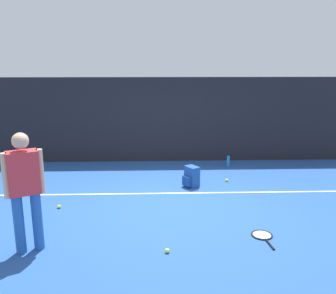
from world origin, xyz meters
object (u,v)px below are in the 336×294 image
tennis_racket (263,236)px  backpack (191,177)px  water_bottle (228,161)px  tennis_ball_by_fence (167,251)px  tennis_ball_near_player (227,180)px  tennis_ball_mid_court (59,207)px  tennis_player (25,186)px

tennis_racket → backpack: size_ratio=1.43×
tennis_racket → water_bottle: (0.21, 3.77, 0.12)m
tennis_racket → tennis_ball_by_fence: bearing=100.4°
tennis_ball_near_player → water_bottle: (0.27, 1.23, 0.10)m
tennis_racket → tennis_ball_mid_court: tennis_ball_mid_court is taller
tennis_ball_by_fence → tennis_player: bearing=175.9°
tennis_ball_near_player → tennis_ball_mid_court: (-3.34, -1.36, 0.00)m
tennis_ball_by_fence → tennis_racket: bearing=16.3°
tennis_racket → water_bottle: bearing=-9.2°
tennis_racket → tennis_ball_by_fence: 1.54m
backpack → tennis_racket: bearing=-11.6°
tennis_racket → tennis_ball_near_player: 2.55m
backpack → tennis_ball_mid_court: 2.75m
tennis_ball_mid_court → tennis_player: bearing=-90.4°
tennis_ball_mid_court → tennis_ball_by_fence: bearing=-40.1°
tennis_ball_by_fence → tennis_ball_mid_court: same height
backpack → water_bottle: (1.09, 1.49, -0.08)m
backpack → water_bottle: backpack is taller
tennis_ball_by_fence → water_bottle: water_bottle is taller
tennis_player → tennis_ball_by_fence: (1.93, -0.14, -0.93)m
tennis_ball_mid_court → tennis_racket: bearing=-19.3°
tennis_racket → water_bottle: water_bottle is taller
tennis_ball_near_player → tennis_racket: bearing=-88.7°
backpack → tennis_ball_by_fence: backpack is taller
tennis_racket → tennis_ball_by_fence: size_ratio=9.50×
tennis_player → backpack: size_ratio=3.86×
backpack → tennis_ball_by_fence: 2.78m
tennis_ball_near_player → water_bottle: bearing=77.6°
tennis_racket → backpack: 2.45m
tennis_ball_near_player → tennis_ball_by_fence: 3.30m
tennis_ball_near_player → water_bottle: water_bottle is taller
tennis_ball_near_player → water_bottle: 1.26m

